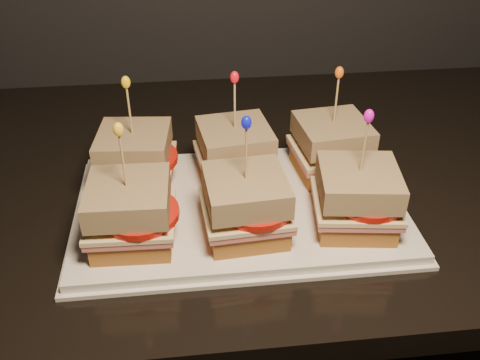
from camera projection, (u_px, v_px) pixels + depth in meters
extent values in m
cube|color=black|center=(345.00, 352.00, 1.15)|extent=(2.37, 0.67, 0.91)
cube|color=black|center=(376.00, 167.00, 0.88)|extent=(2.41, 0.71, 0.04)
cube|color=white|center=(240.00, 207.00, 0.74)|extent=(0.44, 0.27, 0.02)
cube|color=white|center=(240.00, 211.00, 0.75)|extent=(0.46, 0.29, 0.01)
cube|color=brown|center=(138.00, 175.00, 0.77)|extent=(0.10, 0.10, 0.03)
cube|color=#C85E61|center=(136.00, 165.00, 0.76)|extent=(0.11, 0.11, 0.01)
cube|color=beige|center=(136.00, 161.00, 0.76)|extent=(0.12, 0.11, 0.01)
cylinder|color=#B7180D|center=(144.00, 158.00, 0.75)|extent=(0.10, 0.10, 0.01)
cube|color=#502B10|center=(134.00, 144.00, 0.74)|extent=(0.11, 0.11, 0.03)
cylinder|color=tan|center=(130.00, 113.00, 0.71)|extent=(0.00, 0.00, 0.09)
ellipsoid|color=yellow|center=(126.00, 82.00, 0.69)|extent=(0.01, 0.01, 0.02)
cube|color=brown|center=(235.00, 169.00, 0.78)|extent=(0.11, 0.11, 0.03)
cube|color=#C85E61|center=(235.00, 159.00, 0.77)|extent=(0.12, 0.11, 0.01)
cube|color=beige|center=(235.00, 155.00, 0.77)|extent=(0.12, 0.12, 0.01)
cylinder|color=#B7180D|center=(244.00, 152.00, 0.76)|extent=(0.10, 0.10, 0.01)
cube|color=#502B10|center=(235.00, 138.00, 0.75)|extent=(0.11, 0.11, 0.03)
cylinder|color=tan|center=(235.00, 108.00, 0.73)|extent=(0.00, 0.00, 0.09)
ellipsoid|color=red|center=(235.00, 77.00, 0.70)|extent=(0.01, 0.01, 0.02)
cube|color=brown|center=(329.00, 163.00, 0.80)|extent=(0.10, 0.10, 0.03)
cube|color=#C85E61|center=(330.00, 154.00, 0.79)|extent=(0.11, 0.11, 0.01)
cube|color=beige|center=(331.00, 150.00, 0.78)|extent=(0.12, 0.11, 0.01)
cylinder|color=#B7180D|center=(340.00, 147.00, 0.77)|extent=(0.10, 0.10, 0.01)
cube|color=#502B10|center=(333.00, 132.00, 0.77)|extent=(0.11, 0.11, 0.03)
cylinder|color=tan|center=(336.00, 103.00, 0.74)|extent=(0.00, 0.00, 0.09)
ellipsoid|color=orange|center=(339.00, 72.00, 0.71)|extent=(0.01, 0.01, 0.02)
cube|color=brown|center=(133.00, 231.00, 0.66)|extent=(0.10, 0.10, 0.03)
cube|color=#C85E61|center=(132.00, 221.00, 0.66)|extent=(0.11, 0.10, 0.01)
cube|color=beige|center=(131.00, 216.00, 0.65)|extent=(0.11, 0.11, 0.01)
cylinder|color=#B7180D|center=(140.00, 213.00, 0.64)|extent=(0.10, 0.10, 0.01)
cube|color=#502B10|center=(128.00, 197.00, 0.64)|extent=(0.10, 0.10, 0.03)
cylinder|color=tan|center=(123.00, 164.00, 0.61)|extent=(0.00, 0.00, 0.09)
ellipsoid|color=yellow|center=(118.00, 129.00, 0.58)|extent=(0.01, 0.01, 0.02)
cube|color=brown|center=(246.00, 223.00, 0.68)|extent=(0.10, 0.10, 0.03)
cube|color=#C85E61|center=(246.00, 213.00, 0.67)|extent=(0.11, 0.11, 0.01)
cube|color=beige|center=(246.00, 208.00, 0.66)|extent=(0.11, 0.11, 0.01)
cylinder|color=#B7180D|center=(256.00, 206.00, 0.66)|extent=(0.10, 0.10, 0.01)
cube|color=#502B10|center=(246.00, 189.00, 0.65)|extent=(0.10, 0.10, 0.03)
cylinder|color=tan|center=(246.00, 157.00, 0.62)|extent=(0.00, 0.00, 0.09)
ellipsoid|color=#0F14DB|center=(246.00, 123.00, 0.60)|extent=(0.01, 0.01, 0.02)
cube|color=brown|center=(354.00, 216.00, 0.69)|extent=(0.11, 0.11, 0.03)
cube|color=#C85E61|center=(355.00, 205.00, 0.68)|extent=(0.12, 0.11, 0.01)
cube|color=beige|center=(356.00, 201.00, 0.68)|extent=(0.12, 0.12, 0.01)
cylinder|color=#B7180D|center=(368.00, 198.00, 0.67)|extent=(0.10, 0.10, 0.01)
cube|color=#502B10|center=(359.00, 182.00, 0.66)|extent=(0.11, 0.11, 0.03)
cylinder|color=tan|center=(364.00, 150.00, 0.64)|extent=(0.00, 0.00, 0.09)
ellipsoid|color=#D611BA|center=(369.00, 116.00, 0.61)|extent=(0.01, 0.01, 0.02)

